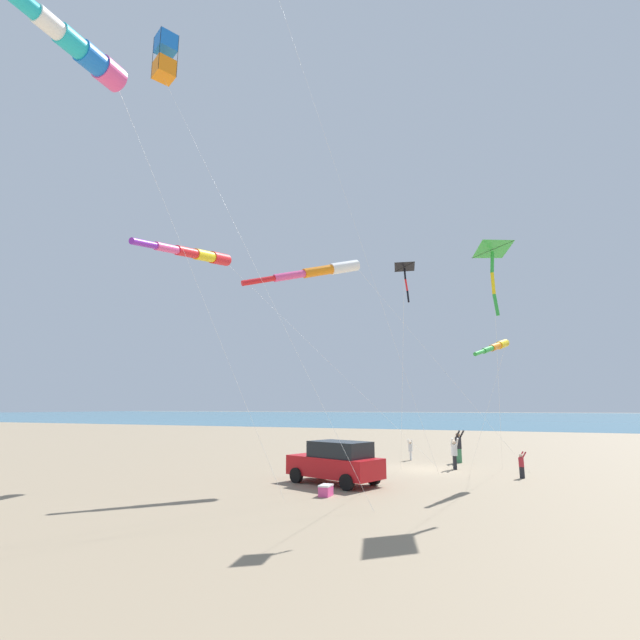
{
  "coord_description": "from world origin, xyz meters",
  "views": [
    {
      "loc": [
        26.48,
        4.56,
        3.34
      ],
      "look_at": [
        8.6,
        -2.68,
        7.02
      ],
      "focal_mm": 25.72,
      "sensor_mm": 36.0,
      "label": 1
    }
  ],
  "objects": [
    {
      "name": "ground_plane",
      "position": [
        0.0,
        0.0,
        0.0
      ],
      "size": [
        600.0,
        600.0,
        0.0
      ],
      "primitive_type": "plane",
      "color": "gray"
    },
    {
      "name": "ocean_water_strip",
      "position": [
        -165.0,
        0.0,
        0.0
      ],
      "size": [
        240.0,
        600.0,
        0.01
      ],
      "primitive_type": "cube",
      "color": "#386B84",
      "rests_on": "ground_plane"
    },
    {
      "name": "parked_car",
      "position": [
        6.59,
        -2.73,
        0.95
      ],
      "size": [
        3.23,
        4.67,
        1.85
      ],
      "color": "red",
      "rests_on": "ground_plane"
    },
    {
      "name": "cooler_box",
      "position": [
        9.3,
        -2.16,
        0.21
      ],
      "size": [
        0.62,
        0.42,
        0.42
      ],
      "color": "#EF4C93",
      "rests_on": "ground_plane"
    },
    {
      "name": "person_adult_flyer",
      "position": [
        -3.68,
        1.54,
        1.07
      ],
      "size": [
        0.69,
        0.71,
        1.97
      ],
      "color": "#3D7F51",
      "rests_on": "ground_plane"
    },
    {
      "name": "person_child_green_jacket",
      "position": [
        1.62,
        4.94,
        0.68
      ],
      "size": [
        0.42,
        0.45,
        1.24
      ],
      "color": "#232328",
      "rests_on": "ground_plane"
    },
    {
      "name": "person_child_grey_jacket",
      "position": [
        -3.9,
        -1.47,
        0.71
      ],
      "size": [
        0.4,
        0.32,
        1.31
      ],
      "color": "silver",
      "rests_on": "ground_plane"
    },
    {
      "name": "person_bystander_far",
      "position": [
        -0.43,
        1.62,
        0.93
      ],
      "size": [
        0.59,
        0.51,
        1.7
      ],
      "color": "#232328",
      "rests_on": "ground_plane"
    },
    {
      "name": "kite_windsock_long_streamer_right",
      "position": [
        5.41,
        -3.96,
        10.25
      ],
      "size": [
        9.73,
        12.0,
        11.23
      ],
      "color": "white",
      "rests_on": "ground_plane"
    },
    {
      "name": "kite_delta_purple_drifting",
      "position": [
        7.54,
        4.37,
        9.58
      ],
      "size": [
        10.15,
        1.7,
        9.96
      ],
      "color": "green",
      "rests_on": "ground_plane"
    },
    {
      "name": "kite_windsock_white_trailing",
      "position": [
        17.73,
        -7.22,
        14.48
      ],
      "size": [
        9.88,
        4.54,
        14.95
      ],
      "color": "#EF4C93",
      "rests_on": "ground_plane"
    },
    {
      "name": "kite_delta_black_fish_shape",
      "position": [
        10.67,
        1.43,
        8.23
      ],
      "size": [
        10.65,
        3.03,
        8.47
      ],
      "color": "black",
      "rests_on": "ground_plane"
    },
    {
      "name": "kite_box_rainbow_low_near",
      "position": [
        12.33,
        -8.74,
        18.92
      ],
      "size": [
        1.67,
        9.59,
        20.0
      ],
      "color": "blue",
      "rests_on": "ground_plane"
    },
    {
      "name": "kite_windsock_teal_far_right",
      "position": [
        3.21,
        4.2,
        6.18
      ],
      "size": [
        8.07,
        2.5,
        6.71
      ],
      "color": "yellow",
      "rests_on": "ground_plane"
    },
    {
      "name": "kite_windsock_red_high_left",
      "position": [
        7.76,
        -9.81,
        11.14
      ],
      "size": [
        13.91,
        10.8,
        12.0
      ],
      "color": "red",
      "rests_on": "ground_plane"
    }
  ]
}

